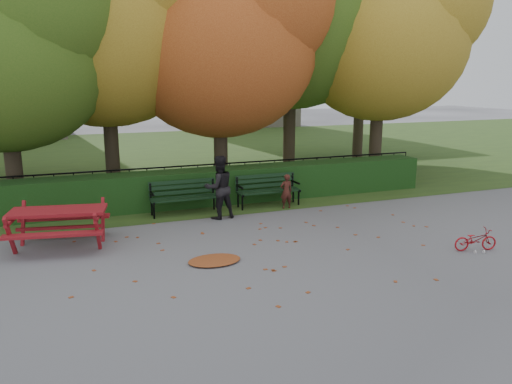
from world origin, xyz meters
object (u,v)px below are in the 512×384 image
object	(u,v)px
tree_d	(304,5)
picnic_table	(58,218)
tree_a	(12,39)
tree_e	(393,31)
bench_right	(267,187)
bench_left	(184,194)
child	(286,191)
bicycle	(475,240)
tree_c	(232,35)
adult	(219,187)
tree_b	(116,13)
tree_g	(372,34)

from	to	relation	value
tree_d	picnic_table	distance (m)	11.18
tree_a	tree_e	world-z (taller)	tree_e
bench_right	picnic_table	size ratio (longest dim) A/B	0.82
tree_a	tree_e	xyz separation A→B (m)	(11.71, 0.19, 0.56)
bench_left	tree_e	bearing A→B (deg)	14.81
child	bicycle	xyz separation A→B (m)	(2.26, -4.60, -0.25)
tree_c	tree_d	size ratio (longest dim) A/B	0.84
tree_e	bench_right	world-z (taller)	tree_e
adult	tree_c	bearing A→B (deg)	-123.00
bench_right	tree_d	bearing A→B (deg)	51.77
tree_b	tree_e	xyz separation A→B (m)	(8.97, -0.98, -0.32)
tree_e	adult	bearing A→B (deg)	-157.95
tree_d	tree_g	world-z (taller)	tree_d
tree_e	adult	world-z (taller)	tree_e
tree_a	tree_d	bearing A→B (deg)	10.33
tree_g	picnic_table	world-z (taller)	tree_g
tree_c	adult	xyz separation A→B (m)	(-1.39, -3.06, -4.01)
tree_g	bench_right	bearing A→B (deg)	-140.05
tree_a	tree_d	world-z (taller)	tree_d
tree_g	picnic_table	bearing A→B (deg)	-148.41
tree_b	tree_d	bearing A→B (deg)	4.38
tree_g	child	distance (m)	10.69
tree_b	bicycle	xyz separation A→B (m)	(6.16, -8.15, -5.16)
tree_c	tree_g	size ratio (longest dim) A/B	0.94
tree_c	child	size ratio (longest dim) A/B	8.26
tree_c	child	xyz separation A→B (m)	(0.63, -2.76, -4.34)
tree_g	tree_e	bearing A→B (deg)	-114.40
tree_b	bench_left	xyz separation A→B (m)	(1.14, -3.04, -4.88)
bicycle	child	bearing A→B (deg)	40.21
tree_e	bicycle	size ratio (longest dim) A/B	8.96
bench_right	bicycle	world-z (taller)	bench_right
bench_left	bicycle	distance (m)	7.16
tree_a	tree_g	size ratio (longest dim) A/B	0.88
tree_a	tree_d	distance (m)	9.33
tree_a	picnic_table	distance (m)	5.38
bench_left	bicycle	size ratio (longest dim) A/B	1.98
tree_c	tree_d	world-z (taller)	tree_d
bench_right	tree_e	bearing A→B (deg)	20.87
picnic_table	tree_c	bearing A→B (deg)	48.13
tree_a	adult	world-z (taller)	tree_a
tree_a	picnic_table	size ratio (longest dim) A/B	3.41
tree_c	adult	bearing A→B (deg)	-114.48
bench_left	adult	xyz separation A→B (m)	(0.74, -0.80, 0.30)
tree_b	tree_c	bearing A→B (deg)	-13.45
tree_e	tree_a	bearing A→B (deg)	-179.06
tree_g	adult	xyz separation A→B (m)	(-8.89, -6.86, -4.56)
tree_a	bench_left	distance (m)	5.89
tree_c	picnic_table	xyz separation A→B (m)	(-5.23, -4.03, -4.18)
tree_a	child	world-z (taller)	tree_a
tree_d	bench_right	bearing A→B (deg)	-128.23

